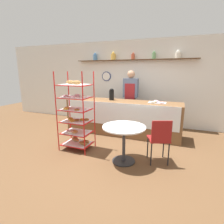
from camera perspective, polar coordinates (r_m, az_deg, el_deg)
ground_plane at (r=4.00m, az=-2.26°, el=-12.53°), size 14.00×14.00×0.00m
back_wall at (r=5.85m, az=6.93°, el=9.49°), size 10.00×0.30×2.70m
display_counter at (r=4.90m, az=3.32°, el=-1.77°), size 3.17×0.71×0.94m
pastry_rack at (r=3.93m, az=-11.65°, el=-1.33°), size 0.68×0.50×1.73m
person_worker at (r=5.37m, az=6.08°, el=4.93°), size 0.43×0.23×1.76m
cafe_table at (r=3.36m, az=3.92°, el=-7.48°), size 0.82×0.82×0.72m
cafe_chair at (r=3.39m, az=15.33°, el=-7.85°), size 0.49×0.49×0.88m
coffee_carafe at (r=4.93m, az=-0.15°, el=5.75°), size 0.14×0.14×0.32m
donut_tray_counter at (r=4.64m, az=14.32°, el=3.15°), size 0.45×0.29×0.05m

